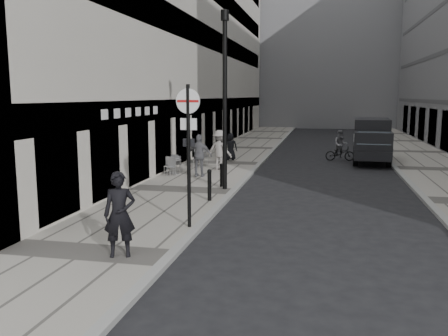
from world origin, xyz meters
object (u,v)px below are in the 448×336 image
at_px(sign_post, 188,137).
at_px(panel_van, 372,138).
at_px(walking_man, 120,214).
at_px(lamppost, 225,92).
at_px(cyclist, 340,149).

bearing_deg(sign_post, panel_van, 72.81).
height_order(walking_man, sign_post, sign_post).
xyz_separation_m(lamppost, cyclist, (4.68, 10.15, -3.19)).
xyz_separation_m(sign_post, cyclist, (4.52, 15.67, -1.94)).
distance_m(walking_man, panel_van, 19.41).
bearing_deg(cyclist, lamppost, -119.50).
bearing_deg(cyclist, sign_post, -110.84).
relative_size(walking_man, cyclist, 1.10).
xyz_separation_m(sign_post, panel_van, (6.22, 15.40, -1.26)).
bearing_deg(panel_van, sign_post, -108.74).
bearing_deg(lamppost, panel_van, 57.15).
bearing_deg(lamppost, cyclist, 65.25).
relative_size(lamppost, panel_van, 1.29).
relative_size(sign_post, cyclist, 2.21).
xyz_separation_m(walking_man, sign_post, (0.85, 2.68, 1.53)).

